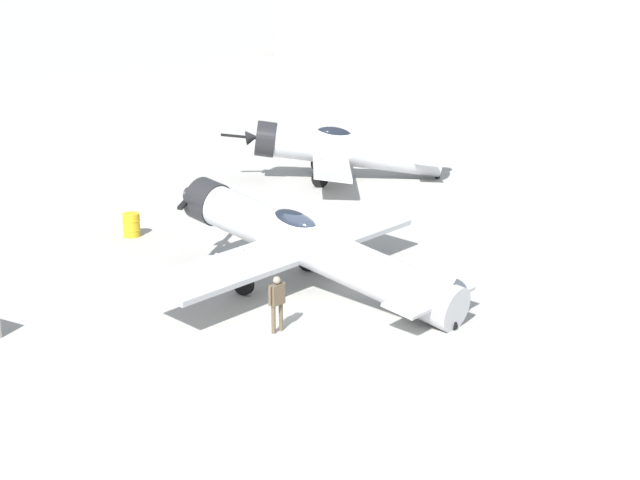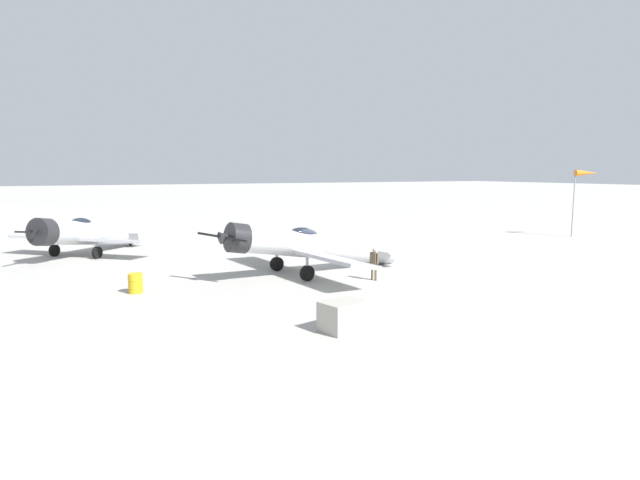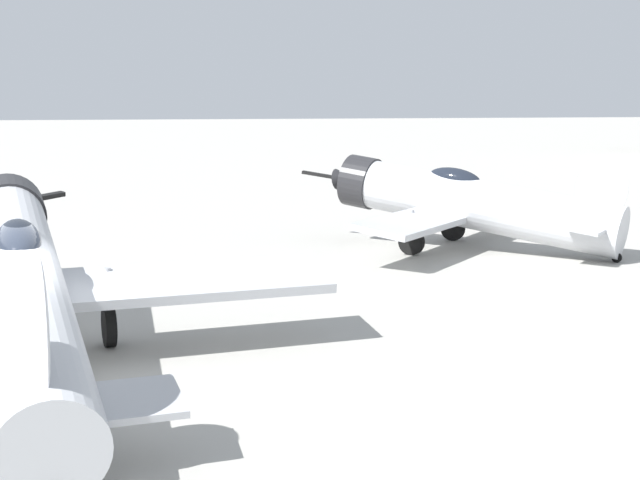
% 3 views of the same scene
% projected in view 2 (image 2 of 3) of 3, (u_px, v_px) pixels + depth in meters
% --- Properties ---
extents(ground_plane, '(400.00, 400.00, 0.00)m').
position_uv_depth(ground_plane, '(320.00, 272.00, 28.63)').
color(ground_plane, '#A8A59E').
extents(airplane_foreground, '(11.94, 11.39, 3.15)m').
position_uv_depth(airplane_foreground, '(312.00, 246.00, 28.14)').
color(airplane_foreground, '#B7BABF').
rests_on(airplane_foreground, ground_plane).
extents(airplane_mid_apron, '(8.99, 8.92, 3.00)m').
position_uv_depth(airplane_mid_apron, '(86.00, 233.00, 34.23)').
color(airplane_mid_apron, '#B7BABF').
rests_on(airplane_mid_apron, ground_plane).
extents(ground_crew_mechanic, '(0.26, 0.65, 1.68)m').
position_uv_depth(ground_crew_mechanic, '(374.00, 261.00, 26.38)').
color(ground_crew_mechanic, brown).
rests_on(ground_crew_mechanic, ground_plane).
extents(equipment_crate, '(1.67, 1.43, 1.06)m').
position_uv_depth(equipment_crate, '(342.00, 316.00, 18.02)').
color(equipment_crate, '#9E998E').
rests_on(equipment_crate, ground_plane).
extents(fuel_drum, '(0.68, 0.68, 0.91)m').
position_uv_depth(fuel_drum, '(135.00, 283.00, 23.64)').
color(fuel_drum, gold).
rests_on(fuel_drum, ground_plane).
extents(windsock_mast, '(2.06, 1.20, 5.71)m').
position_uv_depth(windsock_mast, '(585.00, 176.00, 43.56)').
color(windsock_mast, gray).
rests_on(windsock_mast, ground_plane).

